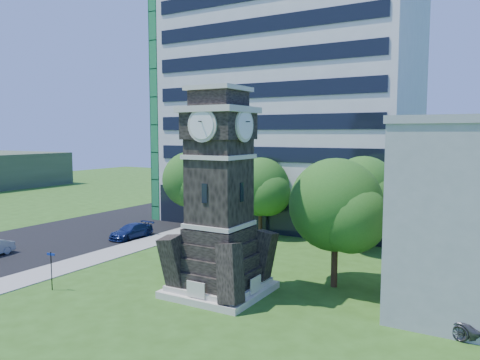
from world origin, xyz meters
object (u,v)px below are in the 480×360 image
Objects in this scene: car_street_north at (131,231)px; street_sign at (51,266)px; clock_tower at (219,206)px; car_east_lot at (439,312)px; park_bench at (200,292)px.

car_street_north is 1.88× the size of street_sign.
clock_tower is 5.15× the size of street_sign.
clock_tower reaches higher than car_east_lot.
clock_tower is at bearing 113.20° from car_east_lot.
park_bench is (-0.34, -1.53, -4.84)m from clock_tower.
car_street_north is (-15.03, 8.37, -4.63)m from clock_tower.
car_east_lot is 3.15× the size of park_bench.
park_bench is (-12.40, -2.97, -0.26)m from car_east_lot.
car_street_north is 2.77× the size of park_bench.
clock_tower reaches higher than park_bench.
clock_tower is 7.60× the size of park_bench.
car_east_lot is 2.13× the size of street_sign.
car_street_north is 17.72m from park_bench.
street_sign is (5.91, -13.15, 0.84)m from car_street_north.
street_sign is (-21.18, -6.21, 0.78)m from car_east_lot.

